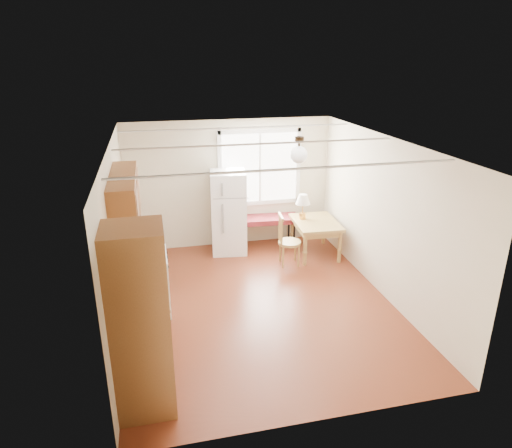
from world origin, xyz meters
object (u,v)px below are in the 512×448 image
object	(u,v)px
refrigerator	(228,212)
bench	(265,220)
dining_table	(316,226)
chair	(285,237)

from	to	relation	value
refrigerator	bench	size ratio (longest dim) A/B	1.19
bench	dining_table	distance (m)	1.04
dining_table	chair	xyz separation A→B (m)	(-0.71, -0.33, -0.02)
refrigerator	chair	bearing A→B (deg)	-37.07
bench	chair	size ratio (longest dim) A/B	1.41
refrigerator	bench	bearing A→B (deg)	14.52
dining_table	chair	bearing A→B (deg)	-151.77
refrigerator	dining_table	xyz separation A→B (m)	(1.59, -0.52, -0.23)
refrigerator	chair	world-z (taller)	refrigerator
bench	dining_table	size ratio (longest dim) A/B	1.21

